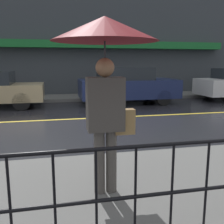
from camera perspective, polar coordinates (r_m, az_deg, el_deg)
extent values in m
plane|color=black|center=(8.15, -8.64, -1.55)|extent=(80.00, 80.00, 0.00)
cube|color=#60605E|center=(3.51, -3.01, -17.17)|extent=(28.00, 2.48, 0.14)
cube|color=#60605E|center=(12.68, -10.06, 3.07)|extent=(28.00, 1.91, 0.14)
cube|color=gold|center=(8.15, -8.64, -1.52)|extent=(25.20, 0.12, 0.01)
cube|color=#383D42|center=(13.74, -10.68, 15.84)|extent=(28.00, 0.30, 5.98)
cube|color=#196B2D|center=(13.28, -10.55, 14.33)|extent=(16.80, 0.55, 0.35)
cylinder|color=black|center=(2.24, 0.94, -7.86)|extent=(12.00, 0.04, 0.04)
cylinder|color=black|center=(2.43, 0.91, -18.38)|extent=(12.00, 0.04, 0.04)
cylinder|color=black|center=(2.40, -21.31, -18.52)|extent=(0.02, 0.02, 0.85)
cylinder|color=black|center=(2.36, -12.37, -18.42)|extent=(0.02, 0.02, 0.85)
cylinder|color=black|center=(2.38, -3.43, -17.90)|extent=(0.02, 0.02, 0.85)
cylinder|color=black|center=(2.46, 5.10, -17.02)|extent=(0.02, 0.02, 0.85)
cylinder|color=black|center=(2.57, 12.92, -15.89)|extent=(0.02, 0.02, 0.85)
cylinder|color=black|center=(2.73, 19.86, -14.64)|extent=(0.02, 0.02, 0.85)
cylinder|color=#4C4742|center=(3.21, -2.76, -10.78)|extent=(0.13, 0.13, 0.78)
cylinder|color=#4C4742|center=(3.24, -0.15, -10.59)|extent=(0.13, 0.13, 0.78)
cube|color=#47423D|center=(3.04, -1.51, 1.75)|extent=(0.42, 0.25, 0.62)
sphere|color=#A27650|center=(3.00, -1.55, 9.65)|extent=(0.22, 0.22, 0.22)
cylinder|color=#262628|center=(3.01, -1.55, 8.41)|extent=(0.02, 0.02, 0.71)
cone|color=maroon|center=(3.03, -1.59, 17.68)|extent=(1.20, 1.20, 0.27)
cube|color=#9E7A47|center=(3.13, 2.71, -2.10)|extent=(0.24, 0.12, 0.30)
cylinder|color=black|center=(11.54, -18.28, 3.24)|extent=(0.65, 0.22, 0.65)
cylinder|color=black|center=(10.08, -19.11, 2.19)|extent=(0.65, 0.22, 0.65)
cube|color=#19234C|center=(11.13, 3.56, 5.14)|extent=(4.08, 1.80, 0.76)
cube|color=#1E2328|center=(11.04, 2.78, 8.40)|extent=(2.12, 1.66, 0.50)
cylinder|color=black|center=(12.31, 8.22, 4.02)|extent=(0.62, 0.22, 0.62)
cylinder|color=black|center=(10.85, 11.15, 3.05)|extent=(0.62, 0.22, 0.62)
cylinder|color=black|center=(11.67, -3.53, 3.75)|extent=(0.62, 0.22, 0.62)
cylinder|color=black|center=(10.12, -2.14, 2.70)|extent=(0.62, 0.22, 0.62)
cylinder|color=black|center=(13.64, 20.36, 4.08)|extent=(0.61, 0.22, 0.61)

